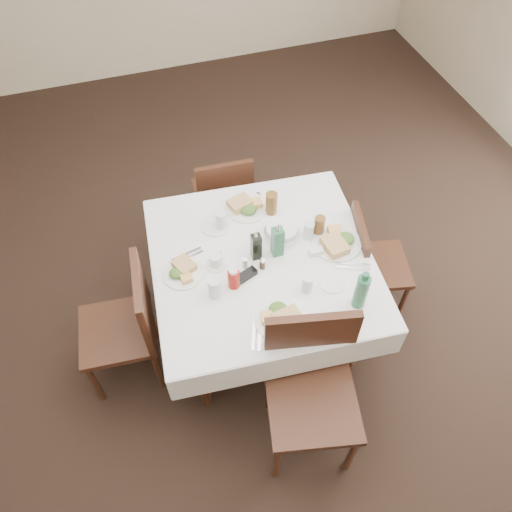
# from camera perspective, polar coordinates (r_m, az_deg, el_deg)

# --- Properties ---
(ground_plane) EXTENTS (7.00, 7.00, 0.00)m
(ground_plane) POSITION_cam_1_polar(r_m,az_deg,el_deg) (3.54, -1.13, -8.63)
(ground_plane) COLOR black
(room_shell) EXTENTS (6.04, 7.04, 2.80)m
(room_shell) POSITION_cam_1_polar(r_m,az_deg,el_deg) (2.22, -1.83, 13.84)
(room_shell) COLOR #C1B292
(room_shell) RESTS_ON ground
(dining_table) EXTENTS (1.40, 1.40, 0.76)m
(dining_table) POSITION_cam_1_polar(r_m,az_deg,el_deg) (3.00, 0.72, -1.34)
(dining_table) COLOR black
(dining_table) RESTS_ON ground
(chair_north) EXTENTS (0.42, 0.42, 0.85)m
(chair_north) POSITION_cam_1_polar(r_m,az_deg,el_deg) (3.70, -3.73, 7.10)
(chair_north) COLOR black
(chair_north) RESTS_ON ground
(chair_south) EXTENTS (0.57, 0.57, 1.02)m
(chair_south) POSITION_cam_1_polar(r_m,az_deg,el_deg) (2.75, 6.27, -13.81)
(chair_south) COLOR black
(chair_south) RESTS_ON ground
(chair_east) EXTENTS (0.48, 0.48, 0.84)m
(chair_east) POSITION_cam_1_polar(r_m,az_deg,el_deg) (3.37, 12.64, -0.40)
(chair_east) COLOR black
(chair_east) RESTS_ON ground
(chair_west) EXTENTS (0.48, 0.48, 0.93)m
(chair_west) POSITION_cam_1_polar(r_m,az_deg,el_deg) (3.05, -14.24, -7.25)
(chair_west) COLOR black
(chair_west) RESTS_ON ground
(meal_north) EXTENTS (0.27, 0.27, 0.06)m
(meal_north) POSITION_cam_1_polar(r_m,az_deg,el_deg) (3.18, -1.16, 5.71)
(meal_north) COLOR white
(meal_north) RESTS_ON dining_table
(meal_south) EXTENTS (0.27, 0.27, 0.06)m
(meal_south) POSITION_cam_1_polar(r_m,az_deg,el_deg) (2.68, 2.81, -6.97)
(meal_south) COLOR white
(meal_south) RESTS_ON dining_table
(meal_east) EXTENTS (0.30, 0.30, 0.07)m
(meal_east) POSITION_cam_1_polar(r_m,az_deg,el_deg) (3.02, 9.27, 1.62)
(meal_east) COLOR white
(meal_east) RESTS_ON dining_table
(meal_west) EXTENTS (0.24, 0.24, 0.05)m
(meal_west) POSITION_cam_1_polar(r_m,az_deg,el_deg) (2.88, -8.36, -1.72)
(meal_west) COLOR white
(meal_west) RESTS_ON dining_table
(side_plate_a) EXTENTS (0.18, 0.18, 0.01)m
(side_plate_a) POSITION_cam_1_polar(r_m,az_deg,el_deg) (3.10, -4.66, 3.49)
(side_plate_a) COLOR white
(side_plate_a) RESTS_ON dining_table
(side_plate_b) EXTENTS (0.15, 0.15, 0.01)m
(side_plate_b) POSITION_cam_1_polar(r_m,az_deg,el_deg) (2.86, 8.71, -3.06)
(side_plate_b) COLOR white
(side_plate_b) RESTS_ON dining_table
(water_n) EXTENTS (0.07, 0.07, 0.13)m
(water_n) POSITION_cam_1_polar(r_m,az_deg,el_deg) (3.05, -3.96, 4.09)
(water_n) COLOR silver
(water_n) RESTS_ON dining_table
(water_s) EXTENTS (0.06, 0.06, 0.11)m
(water_s) POSITION_cam_1_polar(r_m,az_deg,el_deg) (2.77, 5.90, -3.20)
(water_s) COLOR silver
(water_s) RESTS_ON dining_table
(water_e) EXTENTS (0.06, 0.06, 0.12)m
(water_e) POSITION_cam_1_polar(r_m,az_deg,el_deg) (3.01, 6.03, 2.91)
(water_e) COLOR silver
(water_e) RESTS_ON dining_table
(water_w) EXTENTS (0.07, 0.07, 0.13)m
(water_w) POSITION_cam_1_polar(r_m,az_deg,el_deg) (2.74, -4.77, -3.61)
(water_w) COLOR silver
(water_w) RESTS_ON dining_table
(iced_tea_a) EXTENTS (0.07, 0.07, 0.15)m
(iced_tea_a) POSITION_cam_1_polar(r_m,az_deg,el_deg) (3.13, 1.78, 6.04)
(iced_tea_a) COLOR brown
(iced_tea_a) RESTS_ON dining_table
(iced_tea_b) EXTENTS (0.06, 0.06, 0.14)m
(iced_tea_b) POSITION_cam_1_polar(r_m,az_deg,el_deg) (3.04, 7.23, 3.45)
(iced_tea_b) COLOR brown
(iced_tea_b) RESTS_ON dining_table
(bread_basket) EXTENTS (0.21, 0.21, 0.07)m
(bread_basket) POSITION_cam_1_polar(r_m,az_deg,el_deg) (3.03, 2.93, 2.85)
(bread_basket) COLOR silver
(bread_basket) RESTS_ON dining_table
(oil_cruet_dark) EXTENTS (0.06, 0.06, 0.23)m
(oil_cruet_dark) POSITION_cam_1_polar(r_m,az_deg,el_deg) (2.87, 0.01, 1.18)
(oil_cruet_dark) COLOR black
(oil_cruet_dark) RESTS_ON dining_table
(oil_cruet_green) EXTENTS (0.06, 0.06, 0.26)m
(oil_cruet_green) POSITION_cam_1_polar(r_m,az_deg,el_deg) (2.88, 2.47, 1.77)
(oil_cruet_green) COLOR #24613F
(oil_cruet_green) RESTS_ON dining_table
(ketchup_bottle) EXTENTS (0.07, 0.07, 0.14)m
(ketchup_bottle) POSITION_cam_1_polar(r_m,az_deg,el_deg) (2.77, -2.57, -2.56)
(ketchup_bottle) COLOR #9C1008
(ketchup_bottle) RESTS_ON dining_table
(salt_shaker) EXTENTS (0.03, 0.03, 0.07)m
(salt_shaker) POSITION_cam_1_polar(r_m,az_deg,el_deg) (2.87, -1.28, -0.81)
(salt_shaker) COLOR white
(salt_shaker) RESTS_ON dining_table
(pepper_shaker) EXTENTS (0.03, 0.03, 0.07)m
(pepper_shaker) POSITION_cam_1_polar(r_m,az_deg,el_deg) (2.87, 0.73, -0.90)
(pepper_shaker) COLOR #3B2B19
(pepper_shaker) RESTS_ON dining_table
(coffee_mug) EXTENTS (0.12, 0.12, 0.09)m
(coffee_mug) POSITION_cam_1_polar(r_m,az_deg,el_deg) (2.88, -4.60, -0.53)
(coffee_mug) COLOR white
(coffee_mug) RESTS_ON dining_table
(sunglasses) EXTENTS (0.17, 0.10, 0.03)m
(sunglasses) POSITION_cam_1_polar(r_m,az_deg,el_deg) (2.84, -1.38, -2.36)
(sunglasses) COLOR black
(sunglasses) RESTS_ON dining_table
(green_bottle) EXTENTS (0.07, 0.07, 0.28)m
(green_bottle) POSITION_cam_1_polar(r_m,az_deg,el_deg) (2.71, 11.94, -3.95)
(green_bottle) COLOR #24613F
(green_bottle) RESTS_ON dining_table
(sugar_caddy) EXTENTS (0.09, 0.05, 0.04)m
(sugar_caddy) POSITION_cam_1_polar(r_m,az_deg,el_deg) (2.96, 6.88, 0.52)
(sugar_caddy) COLOR white
(sugar_caddy) RESTS_ON dining_table
(cutlery_n) EXTENTS (0.06, 0.20, 0.01)m
(cutlery_n) POSITION_cam_1_polar(r_m,az_deg,el_deg) (3.23, 0.55, 6.04)
(cutlery_n) COLOR silver
(cutlery_n) RESTS_ON dining_table
(cutlery_s) EXTENTS (0.12, 0.21, 0.01)m
(cutlery_s) POSITION_cam_1_polar(r_m,az_deg,el_deg) (2.65, 0.08, -8.83)
(cutlery_s) COLOR silver
(cutlery_s) RESTS_ON dining_table
(cutlery_e) EXTENTS (0.21, 0.13, 0.01)m
(cutlery_e) POSITION_cam_1_polar(r_m,az_deg,el_deg) (2.95, 10.99, -1.12)
(cutlery_e) COLOR silver
(cutlery_e) RESTS_ON dining_table
(cutlery_w) EXTENTS (0.20, 0.09, 0.01)m
(cutlery_w) POSITION_cam_1_polar(r_m,az_deg,el_deg) (2.97, -7.84, 0.02)
(cutlery_w) COLOR silver
(cutlery_w) RESTS_ON dining_table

